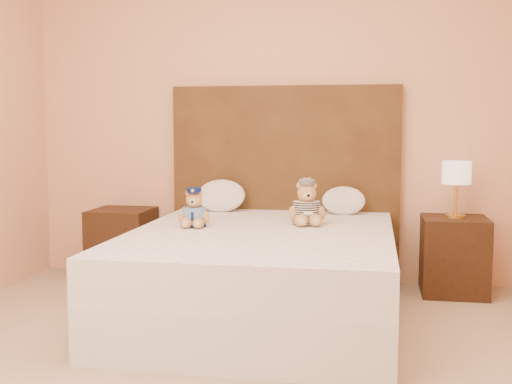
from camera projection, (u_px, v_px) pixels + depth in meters
room_walls at (236, 0)px, 3.12m from camera, size 4.04×4.52×2.72m
bed at (262, 274)px, 4.01m from camera, size 1.60×2.00×0.55m
headboard at (284, 184)px, 4.94m from camera, size 1.75×0.08×1.50m
nightstand_left at (122, 244)px, 5.01m from camera, size 0.45×0.45×0.55m
nightstand_right at (454, 256)px, 4.56m from camera, size 0.45×0.45×0.55m
lamp at (457, 176)px, 4.50m from camera, size 0.20×0.20×0.40m
teddy_police at (194, 208)px, 4.11m from camera, size 0.23×0.22×0.25m
teddy_prisoner at (307, 203)px, 4.19m from camera, size 0.31×0.30×0.29m
pillow_left at (221, 194)px, 4.86m from camera, size 0.37×0.24×0.26m
pillow_right at (344, 199)px, 4.69m from camera, size 0.31×0.20×0.22m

